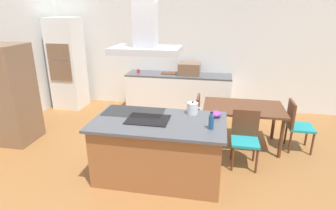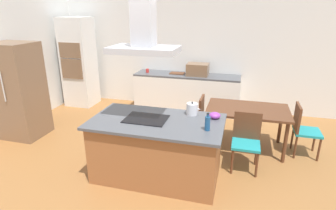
{
  "view_description": "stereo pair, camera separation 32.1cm",
  "coord_description": "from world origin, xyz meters",
  "px_view_note": "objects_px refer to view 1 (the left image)",
  "views": [
    {
      "loc": [
        0.8,
        -3.52,
        2.41
      ],
      "look_at": [
        0.06,
        0.4,
        1.0
      ],
      "focal_mm": 29.49,
      "sensor_mm": 36.0,
      "label": 1
    },
    {
      "loc": [
        1.11,
        -3.45,
        2.41
      ],
      "look_at": [
        0.06,
        0.4,
        1.0
      ],
      "focal_mm": 29.49,
      "sensor_mm": 36.0,
      "label": 2
    }
  ],
  "objects_px": {
    "mixing_bowl": "(216,114)",
    "dining_table": "(243,111)",
    "cutting_board": "(169,73)",
    "cooktop": "(148,119)",
    "range_hood": "(146,33)",
    "olive_oil_bottle": "(211,122)",
    "wall_oven_stack": "(67,64)",
    "chair_facing_island": "(245,135)",
    "chair_at_right_end": "(296,123)",
    "coffee_mug_red": "(138,71)",
    "tea_kettle": "(193,108)",
    "countertop_microwave": "(189,69)",
    "chair_at_left_end": "(192,116)",
    "refrigerator": "(8,95)"
  },
  "relations": [
    {
      "from": "refrigerator",
      "to": "countertop_microwave",
      "type": "bearing_deg",
      "value": 35.74
    },
    {
      "from": "olive_oil_bottle",
      "to": "chair_at_right_end",
      "type": "bearing_deg",
      "value": 44.36
    },
    {
      "from": "cooktop",
      "to": "wall_oven_stack",
      "type": "xyz_separation_m",
      "value": [
        -2.74,
        2.65,
        0.2
      ]
    },
    {
      "from": "mixing_bowl",
      "to": "dining_table",
      "type": "relative_size",
      "value": 0.12
    },
    {
      "from": "tea_kettle",
      "to": "cutting_board",
      "type": "bearing_deg",
      "value": 108.24
    },
    {
      "from": "olive_oil_bottle",
      "to": "dining_table",
      "type": "distance_m",
      "value": 1.54
    },
    {
      "from": "countertop_microwave",
      "to": "chair_facing_island",
      "type": "relative_size",
      "value": 0.56
    },
    {
      "from": "coffee_mug_red",
      "to": "range_hood",
      "type": "relative_size",
      "value": 0.1
    },
    {
      "from": "chair_at_right_end",
      "to": "coffee_mug_red",
      "type": "bearing_deg",
      "value": 154.38
    },
    {
      "from": "mixing_bowl",
      "to": "dining_table",
      "type": "xyz_separation_m",
      "value": [
        0.48,
        0.97,
        -0.28
      ]
    },
    {
      "from": "olive_oil_bottle",
      "to": "chair_at_right_end",
      "type": "distance_m",
      "value": 2.08
    },
    {
      "from": "olive_oil_bottle",
      "to": "wall_oven_stack",
      "type": "distance_m",
      "value": 4.59
    },
    {
      "from": "cooktop",
      "to": "range_hood",
      "type": "relative_size",
      "value": 0.67
    },
    {
      "from": "wall_oven_stack",
      "to": "chair_at_left_end",
      "type": "relative_size",
      "value": 2.47
    },
    {
      "from": "chair_at_left_end",
      "to": "range_hood",
      "type": "distance_m",
      "value": 2.1
    },
    {
      "from": "cooktop",
      "to": "tea_kettle",
      "type": "relative_size",
      "value": 2.73
    },
    {
      "from": "coffee_mug_red",
      "to": "refrigerator",
      "type": "distance_m",
      "value": 2.86
    },
    {
      "from": "mixing_bowl",
      "to": "cooktop",
      "type": "bearing_deg",
      "value": -162.76
    },
    {
      "from": "olive_oil_bottle",
      "to": "refrigerator",
      "type": "xyz_separation_m",
      "value": [
        -3.72,
        0.81,
        -0.09
      ]
    },
    {
      "from": "mixing_bowl",
      "to": "countertop_microwave",
      "type": "height_order",
      "value": "countertop_microwave"
    },
    {
      "from": "chair_facing_island",
      "to": "range_hood",
      "type": "distance_m",
      "value": 2.22
    },
    {
      "from": "dining_table",
      "to": "cooktop",
      "type": "bearing_deg",
      "value": -138.35
    },
    {
      "from": "cooktop",
      "to": "chair_at_left_end",
      "type": "distance_m",
      "value": 1.42
    },
    {
      "from": "dining_table",
      "to": "chair_facing_island",
      "type": "distance_m",
      "value": 0.68
    },
    {
      "from": "wall_oven_stack",
      "to": "chair_facing_island",
      "type": "bearing_deg",
      "value": -26.17
    },
    {
      "from": "cutting_board",
      "to": "chair_facing_island",
      "type": "height_order",
      "value": "cutting_board"
    },
    {
      "from": "mixing_bowl",
      "to": "chair_at_right_end",
      "type": "distance_m",
      "value": 1.75
    },
    {
      "from": "cooktop",
      "to": "wall_oven_stack",
      "type": "height_order",
      "value": "wall_oven_stack"
    },
    {
      "from": "tea_kettle",
      "to": "countertop_microwave",
      "type": "distance_m",
      "value": 2.55
    },
    {
      "from": "cutting_board",
      "to": "coffee_mug_red",
      "type": "bearing_deg",
      "value": -174.44
    },
    {
      "from": "cutting_board",
      "to": "cooktop",
      "type": "bearing_deg",
      "value": -85.18
    },
    {
      "from": "cooktop",
      "to": "tea_kettle",
      "type": "distance_m",
      "value": 0.7
    },
    {
      "from": "refrigerator",
      "to": "mixing_bowl",
      "type": "bearing_deg",
      "value": -5.61
    },
    {
      "from": "chair_at_left_end",
      "to": "range_hood",
      "type": "bearing_deg",
      "value": -111.86
    },
    {
      "from": "mixing_bowl",
      "to": "tea_kettle",
      "type": "bearing_deg",
      "value": 169.53
    },
    {
      "from": "cutting_board",
      "to": "wall_oven_stack",
      "type": "xyz_separation_m",
      "value": [
        -2.49,
        -0.28,
        0.19
      ]
    },
    {
      "from": "chair_at_right_end",
      "to": "chair_at_left_end",
      "type": "distance_m",
      "value": 1.83
    },
    {
      "from": "mixing_bowl",
      "to": "range_hood",
      "type": "bearing_deg",
      "value": -162.76
    },
    {
      "from": "olive_oil_bottle",
      "to": "dining_table",
      "type": "relative_size",
      "value": 0.17
    },
    {
      "from": "dining_table",
      "to": "range_hood",
      "type": "relative_size",
      "value": 1.56
    },
    {
      "from": "mixing_bowl",
      "to": "chair_at_left_end",
      "type": "relative_size",
      "value": 0.18
    },
    {
      "from": "cooktop",
      "to": "mixing_bowl",
      "type": "distance_m",
      "value": 0.99
    },
    {
      "from": "chair_facing_island",
      "to": "chair_at_left_end",
      "type": "distance_m",
      "value": 1.13
    },
    {
      "from": "wall_oven_stack",
      "to": "dining_table",
      "type": "xyz_separation_m",
      "value": [
        4.16,
        -1.38,
        -0.43
      ]
    },
    {
      "from": "chair_facing_island",
      "to": "coffee_mug_red",
      "type": "bearing_deg",
      "value": 136.82
    },
    {
      "from": "chair_facing_island",
      "to": "range_hood",
      "type": "bearing_deg",
      "value": -157.13
    },
    {
      "from": "mixing_bowl",
      "to": "refrigerator",
      "type": "relative_size",
      "value": 0.09
    },
    {
      "from": "olive_oil_bottle",
      "to": "chair_at_left_end",
      "type": "height_order",
      "value": "olive_oil_bottle"
    },
    {
      "from": "cutting_board",
      "to": "chair_at_right_end",
      "type": "relative_size",
      "value": 0.38
    },
    {
      "from": "wall_oven_stack",
      "to": "range_hood",
      "type": "height_order",
      "value": "range_hood"
    }
  ]
}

